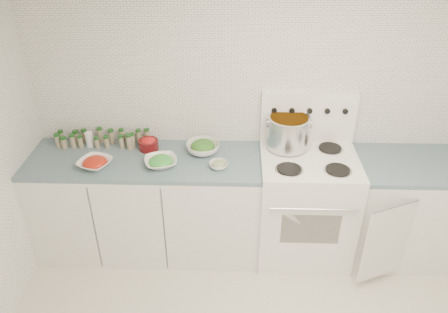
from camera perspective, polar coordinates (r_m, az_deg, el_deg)
room_walls at (r=2.07m, az=4.26°, el=-2.53°), size 3.54×3.04×2.52m
counter_left at (r=3.75m, az=-9.78°, el=-6.14°), size 1.85×0.62×0.90m
stove at (r=3.70m, az=10.50°, el=-5.97°), size 0.76×0.70×1.36m
counter_right at (r=3.94m, az=22.41°, el=-6.38°), size 0.89×0.79×0.90m
stock_pot at (r=3.50m, az=8.38°, el=3.37°), size 0.36×0.34×0.26m
bowl_tomato at (r=3.47m, az=-16.52°, el=-0.80°), size 0.31×0.31×0.08m
bowl_snowpea at (r=3.38m, az=-8.26°, el=-0.66°), size 0.30×0.30×0.08m
bowl_broccoli at (r=3.51m, az=-2.77°, el=1.24°), size 0.32×0.32×0.11m
bowl_zucchini at (r=3.32m, az=-0.71°, el=-1.08°), size 0.18×0.18×0.06m
bowl_pepper at (r=3.60m, az=-9.83°, el=1.66°), size 0.16×0.16×0.10m
salt_canister at (r=3.75m, az=-17.17°, el=2.16°), size 0.07×0.07×0.12m
tin_can at (r=3.71m, az=-12.04°, el=2.35°), size 0.08×0.08×0.10m
spice_cluster at (r=3.74m, az=-15.87°, el=2.25°), size 0.76×0.16×0.14m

